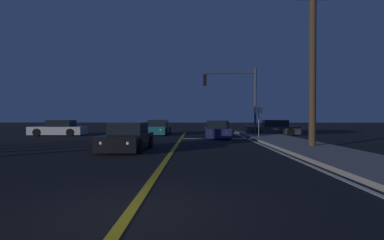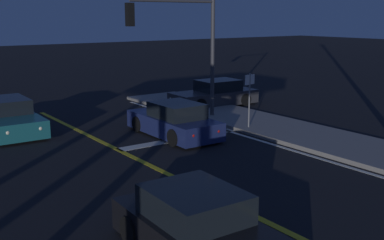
{
  "view_description": "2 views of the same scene",
  "coord_description": "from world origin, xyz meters",
  "px_view_note": "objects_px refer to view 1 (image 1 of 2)",
  "views": [
    {
      "loc": [
        1.12,
        -4.95,
        1.62
      ],
      "look_at": [
        0.84,
        15.78,
        1.4
      ],
      "focal_mm": 28.1,
      "sensor_mm": 36.0,
      "label": 1
    },
    {
      "loc": [
        -7.27,
        2.81,
        4.6
      ],
      "look_at": [
        -0.52,
        12.17,
        2.06
      ],
      "focal_mm": 44.53,
      "sensor_mm": 36.0,
      "label": 2
    }
  ],
  "objects_px": {
    "car_parked_curb_charcoal": "(273,128)",
    "car_following_oncoming_navy": "(217,130)",
    "car_lead_oncoming_black": "(127,138)",
    "traffic_signal_near_right": "(236,91)",
    "street_sign_corner": "(259,117)",
    "car_mid_block_silver": "(59,129)",
    "utility_pole_right": "(313,57)",
    "car_side_waiting_teal": "(158,128)"
  },
  "relations": [
    {
      "from": "car_lead_oncoming_black",
      "to": "traffic_signal_near_right",
      "type": "relative_size",
      "value": 0.75
    },
    {
      "from": "car_lead_oncoming_black",
      "to": "car_mid_block_silver",
      "type": "xyz_separation_m",
      "value": [
        -8.52,
        11.19,
        0.0
      ]
    },
    {
      "from": "car_parked_curb_charcoal",
      "to": "utility_pole_right",
      "type": "relative_size",
      "value": 0.52
    },
    {
      "from": "car_following_oncoming_navy",
      "to": "car_side_waiting_teal",
      "type": "bearing_deg",
      "value": 139.03
    },
    {
      "from": "street_sign_corner",
      "to": "car_lead_oncoming_black",
      "type": "bearing_deg",
      "value": -137.42
    },
    {
      "from": "traffic_signal_near_right",
      "to": "street_sign_corner",
      "type": "height_order",
      "value": "traffic_signal_near_right"
    },
    {
      "from": "car_parked_curb_charcoal",
      "to": "utility_pole_right",
      "type": "xyz_separation_m",
      "value": [
        -0.89,
        -11.46,
        4.09
      ]
    },
    {
      "from": "utility_pole_right",
      "to": "street_sign_corner",
      "type": "bearing_deg",
      "value": 102.43
    },
    {
      "from": "car_lead_oncoming_black",
      "to": "car_parked_curb_charcoal",
      "type": "bearing_deg",
      "value": -127.56
    },
    {
      "from": "car_lead_oncoming_black",
      "to": "street_sign_corner",
      "type": "xyz_separation_m",
      "value": [
        7.87,
        7.23,
        1.0
      ]
    },
    {
      "from": "car_following_oncoming_navy",
      "to": "car_side_waiting_teal",
      "type": "xyz_separation_m",
      "value": [
        -5.06,
        4.5,
        0.0
      ]
    },
    {
      "from": "street_sign_corner",
      "to": "utility_pole_right",
      "type": "bearing_deg",
      "value": -77.57
    },
    {
      "from": "car_lead_oncoming_black",
      "to": "street_sign_corner",
      "type": "distance_m",
      "value": 10.73
    },
    {
      "from": "car_side_waiting_teal",
      "to": "traffic_signal_near_right",
      "type": "xyz_separation_m",
      "value": [
        6.72,
        -2.75,
        3.17
      ]
    },
    {
      "from": "car_side_waiting_teal",
      "to": "car_parked_curb_charcoal",
      "type": "bearing_deg",
      "value": 178.91
    },
    {
      "from": "car_side_waiting_teal",
      "to": "car_mid_block_silver",
      "type": "relative_size",
      "value": 1.04
    },
    {
      "from": "car_parked_curb_charcoal",
      "to": "car_lead_oncoming_black",
      "type": "relative_size",
      "value": 1.11
    },
    {
      "from": "car_mid_block_silver",
      "to": "car_parked_curb_charcoal",
      "type": "bearing_deg",
      "value": -88.0
    },
    {
      "from": "car_following_oncoming_navy",
      "to": "traffic_signal_near_right",
      "type": "relative_size",
      "value": 0.78
    },
    {
      "from": "car_parked_curb_charcoal",
      "to": "car_mid_block_silver",
      "type": "bearing_deg",
      "value": 95.91
    },
    {
      "from": "car_mid_block_silver",
      "to": "utility_pole_right",
      "type": "relative_size",
      "value": 0.5
    },
    {
      "from": "car_lead_oncoming_black",
      "to": "traffic_signal_near_right",
      "type": "xyz_separation_m",
      "value": [
        6.58,
        10.03,
        3.18
      ]
    },
    {
      "from": "car_parked_curb_charcoal",
      "to": "car_mid_block_silver",
      "type": "xyz_separation_m",
      "value": [
        -18.68,
        -1.15,
        0.0
      ]
    },
    {
      "from": "traffic_signal_near_right",
      "to": "street_sign_corner",
      "type": "bearing_deg",
      "value": 114.67
    },
    {
      "from": "car_following_oncoming_navy",
      "to": "utility_pole_right",
      "type": "bearing_deg",
      "value": -58.87
    },
    {
      "from": "traffic_signal_near_right",
      "to": "street_sign_corner",
      "type": "relative_size",
      "value": 2.38
    },
    {
      "from": "car_following_oncoming_navy",
      "to": "street_sign_corner",
      "type": "distance_m",
      "value": 3.29
    },
    {
      "from": "car_mid_block_silver",
      "to": "traffic_signal_near_right",
      "type": "bearing_deg",
      "value": -95.91
    },
    {
      "from": "car_following_oncoming_navy",
      "to": "utility_pole_right",
      "type": "height_order",
      "value": "utility_pole_right"
    },
    {
      "from": "car_parked_curb_charcoal",
      "to": "utility_pole_right",
      "type": "bearing_deg",
      "value": 177.94
    },
    {
      "from": "car_mid_block_silver",
      "to": "traffic_signal_near_right",
      "type": "height_order",
      "value": "traffic_signal_near_right"
    },
    {
      "from": "car_parked_curb_charcoal",
      "to": "car_following_oncoming_navy",
      "type": "bearing_deg",
      "value": 130.17
    },
    {
      "from": "car_lead_oncoming_black",
      "to": "car_mid_block_silver",
      "type": "height_order",
      "value": "same"
    },
    {
      "from": "car_following_oncoming_navy",
      "to": "car_mid_block_silver",
      "type": "xyz_separation_m",
      "value": [
        -13.44,
        2.92,
        0.0
      ]
    },
    {
      "from": "car_lead_oncoming_black",
      "to": "car_side_waiting_teal",
      "type": "relative_size",
      "value": 0.89
    },
    {
      "from": "car_lead_oncoming_black",
      "to": "car_mid_block_silver",
      "type": "bearing_deg",
      "value": -50.81
    },
    {
      "from": "traffic_signal_near_right",
      "to": "utility_pole_right",
      "type": "distance_m",
      "value": 9.58
    },
    {
      "from": "car_following_oncoming_navy",
      "to": "car_side_waiting_teal",
      "type": "height_order",
      "value": "same"
    },
    {
      "from": "street_sign_corner",
      "to": "car_following_oncoming_navy",
      "type": "bearing_deg",
      "value": 160.49
    },
    {
      "from": "car_parked_curb_charcoal",
      "to": "street_sign_corner",
      "type": "bearing_deg",
      "value": 158.22
    },
    {
      "from": "car_parked_curb_charcoal",
      "to": "street_sign_corner",
      "type": "xyz_separation_m",
      "value": [
        -2.29,
        -5.11,
        1.0
      ]
    },
    {
      "from": "utility_pole_right",
      "to": "car_parked_curb_charcoal",
      "type": "bearing_deg",
      "value": 85.55
    }
  ]
}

